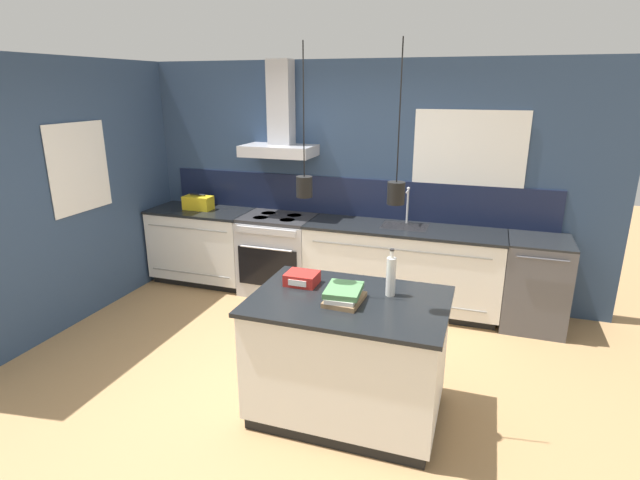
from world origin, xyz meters
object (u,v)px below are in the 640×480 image
(book_stack, at_px, (344,295))
(bottle_on_island, at_px, (391,276))
(oven_range, at_px, (278,254))
(dishwasher, at_px, (535,283))
(yellow_toolbox, at_px, (198,203))
(red_supply_box, at_px, (302,278))

(book_stack, bearing_deg, bottle_on_island, 37.07)
(oven_range, relative_size, dishwasher, 1.00)
(dishwasher, bearing_deg, bottle_on_island, -122.15)
(yellow_toolbox, bearing_deg, red_supply_box, -41.88)
(red_supply_box, height_order, yellow_toolbox, yellow_toolbox)
(oven_range, relative_size, bottle_on_island, 2.64)
(bottle_on_island, xyz_separation_m, book_stack, (-0.28, -0.21, -0.10))
(yellow_toolbox, bearing_deg, bottle_on_island, -33.83)
(dishwasher, xyz_separation_m, yellow_toolbox, (-3.79, 0.00, 0.54))
(dishwasher, height_order, red_supply_box, red_supply_box)
(dishwasher, distance_m, yellow_toolbox, 3.83)
(oven_range, distance_m, yellow_toolbox, 1.16)
(dishwasher, xyz_separation_m, bottle_on_island, (-1.12, -1.79, 0.60))
(dishwasher, xyz_separation_m, red_supply_box, (-1.79, -1.80, 0.50))
(bottle_on_island, bearing_deg, yellow_toolbox, 146.17)
(oven_range, relative_size, book_stack, 2.75)
(oven_range, height_order, book_stack, book_stack)
(dishwasher, height_order, book_stack, book_stack)
(book_stack, relative_size, yellow_toolbox, 0.97)
(oven_range, distance_m, bottle_on_island, 2.50)
(bottle_on_island, height_order, yellow_toolbox, bottle_on_island)
(bottle_on_island, height_order, red_supply_box, bottle_on_island)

